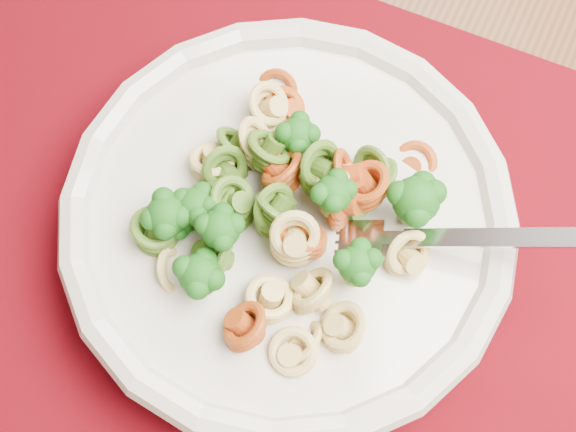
{
  "coord_description": "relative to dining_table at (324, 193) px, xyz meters",
  "views": [
    {
      "loc": [
        -0.38,
        -0.41,
        1.18
      ],
      "look_at": [
        -0.39,
        -0.24,
        0.74
      ],
      "focal_mm": 50.0,
      "sensor_mm": 36.0,
      "label": 1
    }
  ],
  "objects": [
    {
      "name": "dining_table",
      "position": [
        0.0,
        0.0,
        0.0
      ],
      "size": [
        1.48,
        1.22,
        0.69
      ],
      "rotation": [
        0.0,
        0.0,
        -0.38
      ],
      "color": "#563018",
      "rests_on": "ground"
    },
    {
      "name": "placemat",
      "position": [
        -0.04,
        -0.07,
        0.1
      ],
      "size": [
        0.59,
        0.53,
        0.0
      ],
      "primitive_type": "cube",
      "rotation": [
        0.0,
        0.0,
        -0.34
      ],
      "color": "#57030C",
      "rests_on": "dining_table"
    },
    {
      "name": "pasta_bowl",
      "position": [
        -0.02,
        -0.08,
        0.14
      ],
      "size": [
        0.27,
        0.27,
        0.05
      ],
      "color": "beige",
      "rests_on": "placemat"
    },
    {
      "name": "pasta_broccoli_heap",
      "position": [
        -0.02,
        -0.08,
        0.15
      ],
      "size": [
        0.23,
        0.23,
        0.06
      ],
      "primitive_type": null,
      "color": "#EFD676",
      "rests_on": "pasta_bowl"
    },
    {
      "name": "fork",
      "position": [
        0.02,
        -0.09,
        0.15
      ],
      "size": [
        0.18,
        0.03,
        0.08
      ],
      "primitive_type": null,
      "rotation": [
        0.0,
        -0.35,
        -0.06
      ],
      "color": "silver",
      "rests_on": "pasta_bowl"
    }
  ]
}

